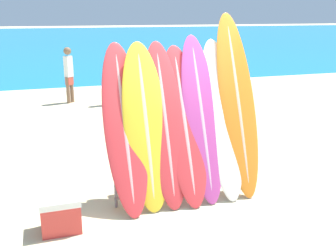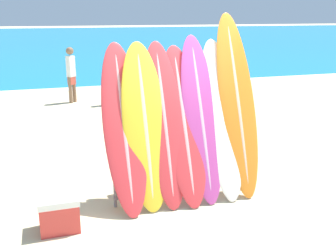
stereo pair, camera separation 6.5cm
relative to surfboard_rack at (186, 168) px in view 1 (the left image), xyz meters
name	(u,v)px [view 1 (the left image)]	position (x,y,z in m)	size (l,w,h in m)	color
ground_plane	(203,206)	(0.11, -0.33, -0.43)	(160.00, 160.00, 0.00)	beige
ocean_water	(57,38)	(0.11, 37.99, -0.43)	(120.00, 60.00, 0.01)	teal
surfboard_rack	(186,168)	(0.00, 0.00, 0.00)	(1.98, 0.04, 0.79)	slate
surfboard_slot_0	(125,127)	(-0.81, 0.11, 0.62)	(0.53, 1.07, 2.10)	red
surfboard_slot_1	(146,126)	(-0.53, 0.08, 0.62)	(0.59, 0.87, 2.11)	yellow
surfboard_slot_2	(165,124)	(-0.27, 0.09, 0.62)	(0.52, 0.93, 2.11)	red
surfboard_slot_3	(184,124)	(0.00, 0.09, 0.59)	(0.55, 1.02, 2.04)	red
surfboard_slot_4	(202,118)	(0.25, 0.11, 0.66)	(0.50, 0.98, 2.18)	#B23D8E
surfboard_slot_5	(222,118)	(0.55, 0.10, 0.63)	(0.52, 0.97, 2.11)	silver
surfboard_slot_6	(237,103)	(0.81, 0.15, 0.81)	(0.52, 1.05, 2.47)	orange
person_near_water	(163,97)	(0.53, 2.78, 0.39)	(0.25, 0.20, 1.51)	tan
person_mid_beach	(115,75)	(0.14, 6.01, 0.39)	(0.25, 0.20, 1.51)	tan
person_far_left	(216,78)	(2.41, 4.34, 0.45)	(0.22, 0.27, 1.62)	#A87A5B
person_far_right	(69,73)	(-1.03, 6.62, 0.42)	(0.26, 0.26, 1.56)	#846047
cooler_box	(61,214)	(-1.69, -0.36, -0.22)	(0.46, 0.36, 0.42)	red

